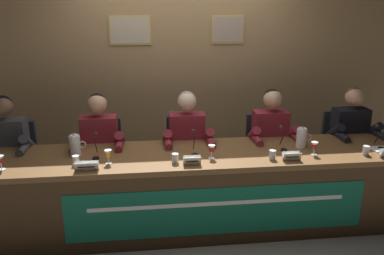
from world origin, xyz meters
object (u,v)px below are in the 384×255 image
object	(u,v)px
chair_far_right	(341,153)
microphone_left	(96,150)
chair_left	(103,164)
nameplate_center	(192,161)
panelist_left	(99,146)
nameplate_right	(292,156)
microphone_far_right	(380,141)
water_cup_far_right	(366,151)
water_cup_right	(272,155)
juice_glass_far_left	(0,160)
nameplate_left	(86,166)
juice_glass_right	(314,146)
panelist_right	(272,139)
juice_glass_left	(108,154)
water_pitcher_right_side	(302,138)
microphone_center	(194,147)
juice_glass_center	(212,149)
panelist_far_right	(353,136)
document_stack_far_right	(382,149)
water_cup_center	(175,159)
panelist_center	(188,142)
water_pitcher_left_side	(75,145)
chair_center	(186,160)
water_cup_left	(76,161)
chair_right	(265,157)
conference_table	(194,180)
microphone_right	(283,142)

from	to	relation	value
chair_far_right	microphone_left	bearing A→B (deg)	-167.37
chair_left	nameplate_center	xyz separation A→B (m)	(0.86, -0.86, 0.34)
chair_left	panelist_left	bearing A→B (deg)	-90.00
nameplate_right	microphone_far_right	size ratio (longest dim) A/B	0.76
chair_far_right	water_cup_far_right	bearing A→B (deg)	-103.54
water_cup_right	water_cup_far_right	xyz separation A→B (m)	(0.89, 0.01, 0.00)
juice_glass_far_left	nameplate_right	bearing A→B (deg)	-1.87
microphone_far_right	microphone_left	bearing A→B (deg)	178.78
nameplate_left	microphone_far_right	world-z (taller)	microphone_far_right
chair_left	juice_glass_right	xyz separation A→B (m)	(2.00, -0.75, 0.39)
panelist_right	juice_glass_left	bearing A→B (deg)	-161.55
juice_glass_right	nameplate_right	bearing A→B (deg)	-155.92
juice_glass_left	water_pitcher_right_side	xyz separation A→B (m)	(1.82, 0.20, 0.01)
nameplate_center	chair_left	bearing A→B (deg)	134.80
microphone_left	nameplate_right	distance (m)	1.75
microphone_center	water_cup_far_right	size ratio (longest dim) A/B	2.54
microphone_left	juice_glass_center	distance (m)	1.04
panelist_far_right	document_stack_far_right	world-z (taller)	panelist_far_right
water_cup_center	chair_far_right	xyz separation A→B (m)	(1.95, 0.80, -0.34)
panelist_center	panelist_right	size ratio (longest dim) A/B	1.00
water_cup_far_right	water_pitcher_right_side	size ratio (longest dim) A/B	0.40
water_cup_center	juice_glass_left	bearing A→B (deg)	174.78
panelist_left	water_pitcher_left_side	bearing A→B (deg)	-119.78
chair_center	document_stack_far_right	bearing A→B (deg)	-21.08
juice_glass_right	water_pitcher_right_side	world-z (taller)	water_pitcher_right_side
chair_left	panelist_far_right	distance (m)	2.69
water_cup_left	water_cup_far_right	world-z (taller)	same
panelist_left	nameplate_center	world-z (taller)	panelist_left
juice_glass_right	water_pitcher_left_side	size ratio (longest dim) A/B	0.59
juice_glass_far_left	juice_glass_right	world-z (taller)	same
chair_right	water_pitcher_right_side	distance (m)	0.70
chair_left	water_pitcher_right_side	xyz separation A→B (m)	(1.96, -0.54, 0.40)
juice_glass_right	water_pitcher_right_side	bearing A→B (deg)	100.73
water_pitcher_right_side	chair_left	bearing A→B (deg)	164.51
conference_table	chair_far_right	world-z (taller)	chair_far_right
chair_left	microphone_left	bearing A→B (deg)	-88.48
nameplate_left	juice_glass_left	world-z (taller)	juice_glass_left
juice_glass_center	water_pitcher_right_side	world-z (taller)	water_pitcher_right_side
microphone_center	water_pitcher_left_side	bearing A→B (deg)	174.39
water_pitcher_right_side	document_stack_far_right	world-z (taller)	water_pitcher_right_side
water_cup_left	panelist_far_right	xyz separation A→B (m)	(2.81, 0.55, -0.07)
juice_glass_center	chair_far_right	size ratio (longest dim) A/B	0.14
chair_center	conference_table	bearing A→B (deg)	-89.62
panelist_left	juice_glass_right	xyz separation A→B (m)	(2.00, -0.55, 0.11)
water_cup_far_right	microphone_left	bearing A→B (deg)	175.07
panelist_right	water_cup_far_right	world-z (taller)	panelist_right
microphone_right	panelist_far_right	distance (m)	1.00
chair_left	water_cup_far_right	xyz separation A→B (m)	(2.47, -0.81, 0.34)
chair_center	water_pitcher_left_side	distance (m)	1.25
conference_table	nameplate_right	distance (m)	0.91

